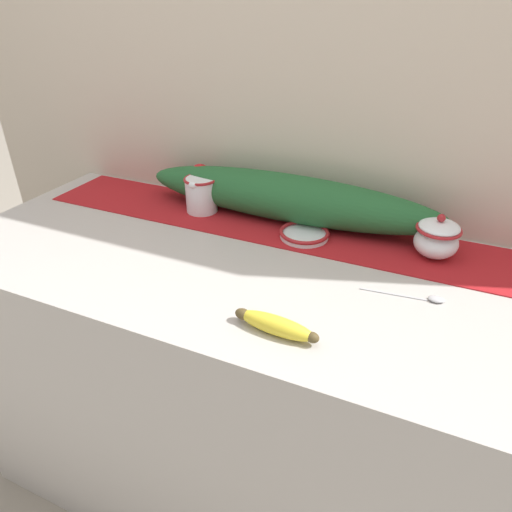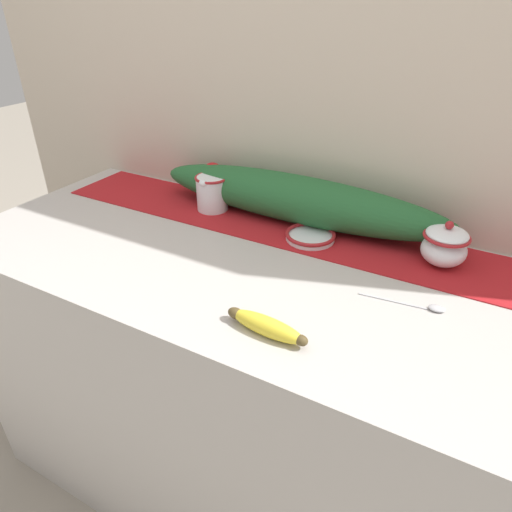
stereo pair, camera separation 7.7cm
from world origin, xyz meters
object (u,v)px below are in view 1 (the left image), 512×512
(cream_pitcher, at_px, (202,193))
(sugar_bowl, at_px, (437,238))
(small_dish, at_px, (304,234))
(banana, at_px, (276,325))
(spoon, at_px, (429,298))

(cream_pitcher, distance_m, sugar_bowl, 0.66)
(cream_pitcher, xyz_separation_m, small_dish, (0.33, -0.04, -0.05))
(sugar_bowl, distance_m, small_dish, 0.33)
(cream_pitcher, xyz_separation_m, banana, (0.41, -0.43, -0.04))
(banana, relative_size, spoon, 1.00)
(sugar_bowl, bearing_deg, banana, -119.98)
(banana, distance_m, spoon, 0.35)
(cream_pitcher, relative_size, banana, 0.64)
(banana, bearing_deg, small_dish, 101.00)
(small_dish, relative_size, spoon, 0.75)
(small_dish, distance_m, banana, 0.40)
(cream_pitcher, xyz_separation_m, sugar_bowl, (0.66, -0.00, -0.01))
(cream_pitcher, height_order, spoon, cream_pitcher)
(sugar_bowl, bearing_deg, small_dish, -173.59)
(cream_pitcher, distance_m, small_dish, 0.34)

